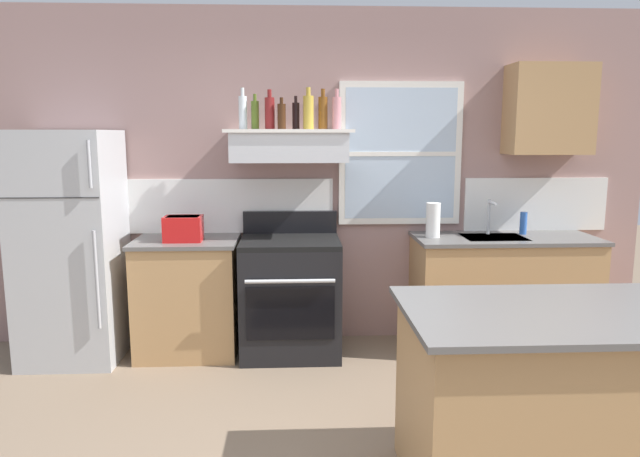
% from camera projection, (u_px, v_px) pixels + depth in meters
% --- Properties ---
extents(back_wall, '(5.40, 0.11, 2.70)m').
position_uv_depth(back_wall, '(324.00, 178.00, 4.77)').
color(back_wall, gray).
rests_on(back_wall, ground_plane).
extents(refrigerator, '(0.70, 0.72, 1.74)m').
position_uv_depth(refrigerator, '(71.00, 247.00, 4.38)').
color(refrigerator, '#B7BABC').
rests_on(refrigerator, ground_plane).
extents(counter_left_of_stove, '(0.79, 0.63, 0.91)m').
position_uv_depth(counter_left_of_stove, '(188.00, 296.00, 4.55)').
color(counter_left_of_stove, tan).
rests_on(counter_left_of_stove, ground_plane).
extents(toaster, '(0.30, 0.20, 0.19)m').
position_uv_depth(toaster, '(183.00, 228.00, 4.38)').
color(toaster, red).
rests_on(toaster, counter_left_of_stove).
extents(stove_range, '(0.76, 0.69, 1.09)m').
position_uv_depth(stove_range, '(290.00, 295.00, 4.55)').
color(stove_range, black).
rests_on(stove_range, ground_plane).
extents(range_hood_shelf, '(0.96, 0.52, 0.24)m').
position_uv_depth(range_hood_shelf, '(289.00, 145.00, 4.45)').
color(range_hood_shelf, silver).
extents(bottle_clear_tall, '(0.06, 0.06, 0.31)m').
position_uv_depth(bottle_clear_tall, '(243.00, 112.00, 4.44)').
color(bottle_clear_tall, silver).
rests_on(bottle_clear_tall, range_hood_shelf).
extents(bottle_olive_oil_square, '(0.06, 0.06, 0.26)m').
position_uv_depth(bottle_olive_oil_square, '(255.00, 114.00, 4.43)').
color(bottle_olive_oil_square, '#4C601E').
rests_on(bottle_olive_oil_square, range_hood_shelf).
extents(bottle_red_label_wine, '(0.07, 0.07, 0.30)m').
position_uv_depth(bottle_red_label_wine, '(270.00, 113.00, 4.39)').
color(bottle_red_label_wine, maroon).
rests_on(bottle_red_label_wine, range_hood_shelf).
extents(bottle_brown_stout, '(0.06, 0.06, 0.23)m').
position_uv_depth(bottle_brown_stout, '(282.00, 116.00, 4.36)').
color(bottle_brown_stout, '#381E0F').
rests_on(bottle_brown_stout, range_hood_shelf).
extents(bottle_balsamic_dark, '(0.06, 0.06, 0.25)m').
position_uv_depth(bottle_balsamic_dark, '(296.00, 115.00, 4.46)').
color(bottle_balsamic_dark, black).
rests_on(bottle_balsamic_dark, range_hood_shelf).
extents(bottle_champagne_gold_foil, '(0.08, 0.08, 0.31)m').
position_uv_depth(bottle_champagne_gold_foil, '(308.00, 112.00, 4.41)').
color(bottle_champagne_gold_foil, '#B29333').
rests_on(bottle_champagne_gold_foil, range_hood_shelf).
extents(bottle_amber_wine, '(0.07, 0.07, 0.31)m').
position_uv_depth(bottle_amber_wine, '(323.00, 112.00, 4.45)').
color(bottle_amber_wine, brown).
rests_on(bottle_amber_wine, range_hood_shelf).
extents(bottle_rose_pink, '(0.07, 0.07, 0.30)m').
position_uv_depth(bottle_rose_pink, '(337.00, 112.00, 4.44)').
color(bottle_rose_pink, '#C67F84').
rests_on(bottle_rose_pink, range_hood_shelf).
extents(counter_right_with_sink, '(1.43, 0.63, 0.91)m').
position_uv_depth(counter_right_with_sink, '(502.00, 292.00, 4.66)').
color(counter_right_with_sink, tan).
rests_on(counter_right_with_sink, ground_plane).
extents(sink_faucet, '(0.03, 0.17, 0.28)m').
position_uv_depth(sink_faucet, '(490.00, 213.00, 4.65)').
color(sink_faucet, silver).
rests_on(sink_faucet, counter_right_with_sink).
extents(paper_towel_roll, '(0.11, 0.11, 0.27)m').
position_uv_depth(paper_towel_roll, '(433.00, 220.00, 4.54)').
color(paper_towel_roll, white).
rests_on(paper_towel_roll, counter_right_with_sink).
extents(dish_soap_bottle, '(0.06, 0.06, 0.18)m').
position_uv_depth(dish_soap_bottle, '(523.00, 223.00, 4.68)').
color(dish_soap_bottle, blue).
rests_on(dish_soap_bottle, counter_right_with_sink).
extents(kitchen_island, '(1.40, 0.90, 0.91)m').
position_uv_depth(kitchen_island, '(549.00, 401.00, 2.76)').
color(kitchen_island, tan).
rests_on(kitchen_island, ground_plane).
extents(upper_cabinet_right, '(0.64, 0.32, 0.70)m').
position_uv_depth(upper_cabinet_right, '(549.00, 110.00, 4.58)').
color(upper_cabinet_right, tan).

